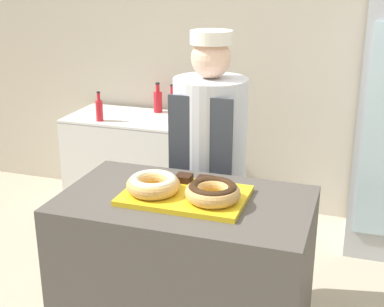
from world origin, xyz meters
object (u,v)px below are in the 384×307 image
(donut_chocolate_glaze, at_px, (213,191))
(bottle_red, at_px, (99,110))
(baker_person, at_px, (209,171))
(chest_freezer, at_px, (131,162))
(brownie_back_left, at_px, (184,178))
(bottle_red_b, at_px, (158,101))
(bottle_red_b_b, at_px, (172,105))
(donut_light_glaze, at_px, (153,184))
(serving_tray, at_px, (185,196))
(brownie_back_right, at_px, (205,181))

(donut_chocolate_glaze, height_order, bottle_red, donut_chocolate_glaze)
(donut_chocolate_glaze, height_order, baker_person, baker_person)
(chest_freezer, bearing_deg, brownie_back_left, -57.42)
(bottle_red_b, bearing_deg, brownie_back_left, -64.66)
(donut_chocolate_glaze, distance_m, bottle_red_b, 2.26)
(chest_freezer, xyz_separation_m, bottle_red_b, (0.17, 0.20, 0.50))
(bottle_red_b_b, bearing_deg, bottle_red_b, 143.15)
(donut_light_glaze, bearing_deg, serving_tray, 14.04)
(baker_person, bearing_deg, bottle_red, 141.93)
(brownie_back_right, bearing_deg, bottle_red_b, 117.94)
(brownie_back_left, bearing_deg, baker_person, 92.49)
(brownie_back_right, height_order, bottle_red_b_b, bottle_red_b_b)
(brownie_back_right, relative_size, bottle_red_b, 0.29)
(brownie_back_right, distance_m, chest_freezer, 2.08)
(chest_freezer, height_order, bottle_red_b_b, bottle_red_b_b)
(chest_freezer, bearing_deg, bottle_red_b_b, 11.23)
(donut_light_glaze, distance_m, chest_freezer, 2.13)
(serving_tray, relative_size, donut_light_glaze, 2.27)
(donut_light_glaze, xyz_separation_m, chest_freezer, (-0.95, 1.80, -0.63))
(bottle_red, bearing_deg, baker_person, -38.07)
(brownie_back_left, bearing_deg, brownie_back_right, 0.00)
(brownie_back_left, relative_size, baker_person, 0.04)
(donut_light_glaze, bearing_deg, brownie_back_left, 62.55)
(bottle_red_b, distance_m, bottle_red_b_b, 0.22)
(baker_person, bearing_deg, donut_light_glaze, -95.54)
(brownie_back_left, height_order, baker_person, baker_person)
(brownie_back_left, xyz_separation_m, bottle_red_b_b, (-0.69, 1.70, -0.10))
(serving_tray, relative_size, baker_person, 0.34)
(donut_light_glaze, relative_size, baker_person, 0.15)
(bottle_red_b_b, bearing_deg, serving_tray, -67.95)
(serving_tray, xyz_separation_m, brownie_back_right, (0.05, 0.13, 0.03))
(serving_tray, bearing_deg, bottle_red_b, 115.08)
(serving_tray, xyz_separation_m, donut_chocolate_glaze, (0.14, -0.03, 0.05))
(baker_person, height_order, bottle_red_b, baker_person)
(baker_person, xyz_separation_m, chest_freezer, (-1.02, 1.12, -0.45))
(baker_person, xyz_separation_m, bottle_red_b_b, (-0.67, 1.19, 0.05))
(brownie_back_left, height_order, chest_freezer, brownie_back_left)
(brownie_back_right, relative_size, baker_person, 0.04)
(brownie_back_left, relative_size, chest_freezer, 0.07)
(bottle_red, bearing_deg, serving_tray, -51.24)
(chest_freezer, xyz_separation_m, bottle_red_b_b, (0.35, 0.07, 0.50))
(brownie_back_right, distance_m, bottle_red, 1.94)
(brownie_back_left, bearing_deg, serving_tray, -68.71)
(bottle_red, distance_m, bottle_red_b, 0.52)
(serving_tray, distance_m, brownie_back_left, 0.15)
(donut_light_glaze, height_order, donut_chocolate_glaze, same)
(donut_light_glaze, distance_m, bottle_red_b, 2.15)
(brownie_back_right, height_order, bottle_red_b, bottle_red_b)
(bottle_red_b, bearing_deg, serving_tray, -64.92)
(bottle_red, distance_m, bottle_red_b_b, 0.58)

